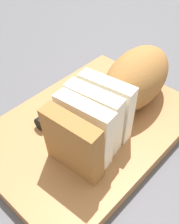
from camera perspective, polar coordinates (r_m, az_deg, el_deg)
ground_plane at (r=0.54m, az=0.00°, el=-4.20°), size 3.00×3.00×0.00m
cutting_board at (r=0.53m, az=0.00°, el=-3.32°), size 0.40×0.28×0.02m
bread_loaf at (r=0.50m, az=6.59°, el=3.97°), size 0.32×0.14×0.11m
bread_knife at (r=0.54m, az=-5.20°, el=0.70°), size 0.27×0.02×0.02m
crumb_near_knife at (r=0.49m, az=-1.04°, el=-5.15°), size 0.01×0.01×0.01m
crumb_near_loaf at (r=0.52m, az=-5.41°, el=-1.93°), size 0.00×0.00×0.00m
crumb_stray_left at (r=0.54m, az=2.48°, el=-0.03°), size 0.01×0.01×0.01m
crumb_stray_right at (r=0.50m, az=1.70°, el=-4.00°), size 0.01×0.01×0.01m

